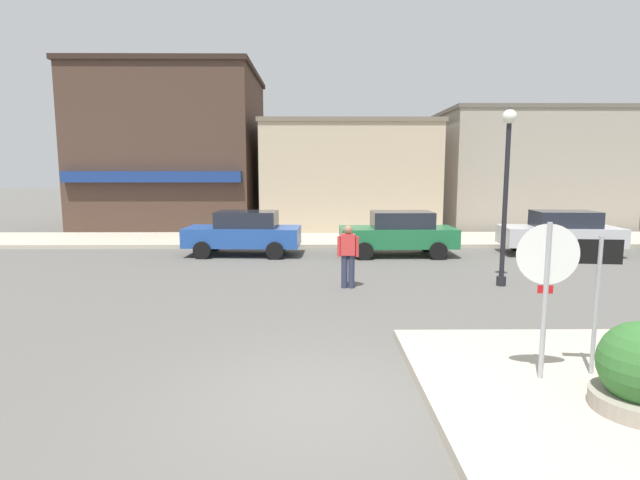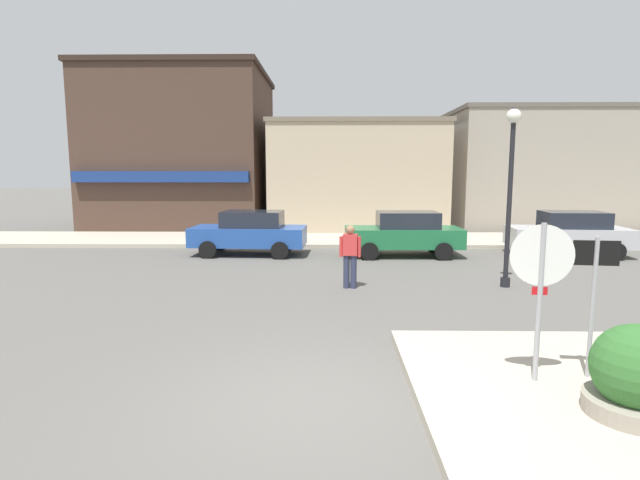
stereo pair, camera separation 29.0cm
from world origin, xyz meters
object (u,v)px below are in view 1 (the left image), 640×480
at_px(stop_sign, 546,280).
at_px(lamp_post, 507,171).
at_px(parked_car_third, 561,232).
at_px(one_way_sign, 597,291).
at_px(parked_car_nearest, 244,232).
at_px(pedestrian_crossing_near, 348,254).
at_px(parked_car_second, 398,233).

distance_m(stop_sign, lamp_post, 6.58).
distance_m(stop_sign, parked_car_third, 12.37).
relative_size(one_way_sign, lamp_post, 0.46).
relative_size(parked_car_nearest, pedestrian_crossing_near, 2.54).
distance_m(one_way_sign, parked_car_nearest, 12.62).
height_order(parked_car_nearest, parked_car_second, same).
height_order(parked_car_second, parked_car_third, same).
height_order(stop_sign, lamp_post, lamp_post).
relative_size(stop_sign, parked_car_third, 0.56).
distance_m(lamp_post, pedestrian_crossing_near, 4.54).
bearing_deg(parked_car_third, one_way_sign, -114.10).
height_order(lamp_post, parked_car_third, lamp_post).
relative_size(one_way_sign, parked_car_second, 0.52).
distance_m(parked_car_nearest, parked_car_third, 11.25).
bearing_deg(pedestrian_crossing_near, parked_car_nearest, 123.61).
relative_size(parked_car_third, pedestrian_crossing_near, 2.55).
xyz_separation_m(parked_car_nearest, parked_car_second, (5.44, -0.18, 0.00)).
height_order(one_way_sign, pedestrian_crossing_near, one_way_sign).
relative_size(one_way_sign, parked_car_nearest, 0.51).
xyz_separation_m(stop_sign, one_way_sign, (0.78, 0.13, -0.19)).
xyz_separation_m(one_way_sign, parked_car_third, (4.85, 10.85, -0.52)).
height_order(stop_sign, parked_car_nearest, stop_sign).
xyz_separation_m(parked_car_nearest, parked_car_third, (11.25, -0.01, 0.00)).
xyz_separation_m(one_way_sign, parked_car_second, (-0.96, 10.69, -0.52)).
bearing_deg(parked_car_third, stop_sign, -117.14).
bearing_deg(lamp_post, parked_car_third, 51.15).
relative_size(stop_sign, parked_car_second, 0.57).
distance_m(one_way_sign, parked_car_third, 11.90).
bearing_deg(one_way_sign, parked_car_nearest, 120.50).
bearing_deg(parked_car_nearest, parked_car_third, -0.05).
relative_size(stop_sign, one_way_sign, 1.10).
bearing_deg(parked_car_second, lamp_post, -67.42).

